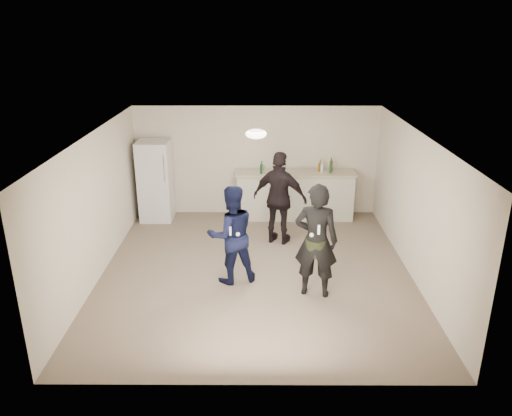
{
  "coord_description": "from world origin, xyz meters",
  "views": [
    {
      "loc": [
        0.04,
        -8.02,
        4.22
      ],
      "look_at": [
        0.0,
        0.2,
        1.15
      ],
      "focal_mm": 35.0,
      "sensor_mm": 36.0,
      "label": 1
    }
  ],
  "objects_px": {
    "woman": "(316,241)",
    "fridge": "(156,181)",
    "spectator": "(280,198)",
    "shaker": "(264,170)",
    "man": "(231,235)",
    "counter": "(295,196)"
  },
  "relations": [
    {
      "from": "shaker",
      "to": "woman",
      "type": "bearing_deg",
      "value": -76.26
    },
    {
      "from": "counter",
      "to": "shaker",
      "type": "height_order",
      "value": "shaker"
    },
    {
      "from": "fridge",
      "to": "man",
      "type": "distance_m",
      "value": 3.45
    },
    {
      "from": "fridge",
      "to": "spectator",
      "type": "distance_m",
      "value": 3.02
    },
    {
      "from": "woman",
      "to": "spectator",
      "type": "xyz_separation_m",
      "value": [
        -0.49,
        2.06,
        -0.01
      ]
    },
    {
      "from": "fridge",
      "to": "man",
      "type": "height_order",
      "value": "fridge"
    },
    {
      "from": "counter",
      "to": "fridge",
      "type": "relative_size",
      "value": 1.44
    },
    {
      "from": "man",
      "to": "woman",
      "type": "bearing_deg",
      "value": 143.99
    },
    {
      "from": "spectator",
      "to": "man",
      "type": "bearing_deg",
      "value": 82.55
    },
    {
      "from": "shaker",
      "to": "spectator",
      "type": "distance_m",
      "value": 1.3
    },
    {
      "from": "shaker",
      "to": "woman",
      "type": "xyz_separation_m",
      "value": [
        0.81,
        -3.3,
        -0.22
      ]
    },
    {
      "from": "woman",
      "to": "fridge",
      "type": "bearing_deg",
      "value": -33.98
    },
    {
      "from": "counter",
      "to": "man",
      "type": "bearing_deg",
      "value": -113.22
    },
    {
      "from": "shaker",
      "to": "man",
      "type": "distance_m",
      "value": 2.92
    },
    {
      "from": "woman",
      "to": "spectator",
      "type": "distance_m",
      "value": 2.12
    },
    {
      "from": "fridge",
      "to": "spectator",
      "type": "relative_size",
      "value": 0.95
    },
    {
      "from": "spectator",
      "to": "shaker",
      "type": "bearing_deg",
      "value": -54.68
    },
    {
      "from": "man",
      "to": "spectator",
      "type": "distance_m",
      "value": 1.84
    },
    {
      "from": "spectator",
      "to": "counter",
      "type": "bearing_deg",
      "value": -85.13
    },
    {
      "from": "shaker",
      "to": "spectator",
      "type": "relative_size",
      "value": 0.09
    },
    {
      "from": "man",
      "to": "counter",
      "type": "bearing_deg",
      "value": -131.17
    },
    {
      "from": "woman",
      "to": "spectator",
      "type": "bearing_deg",
      "value": -64.23
    }
  ]
}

